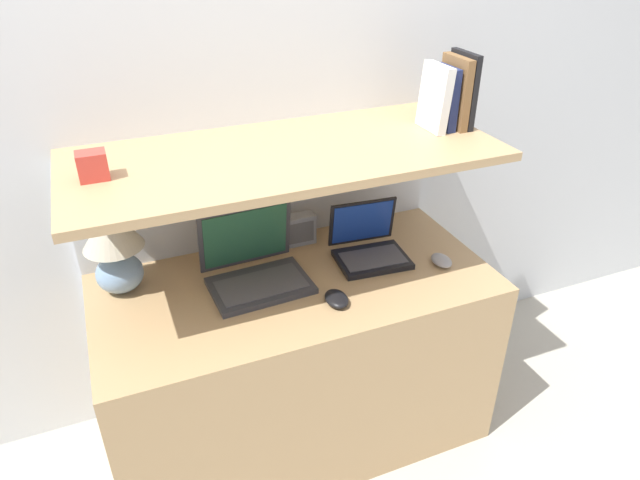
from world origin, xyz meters
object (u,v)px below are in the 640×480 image
(computer_mouse, at_px, (337,299))
(book_black, at_px, (462,90))
(shelf_gadget, at_px, (93,166))
(router_box, at_px, (299,229))
(laptop_small, at_px, (369,247))
(laptop_large, at_px, (255,268))
(second_mouse, at_px, (441,260))
(book_white, at_px, (435,98))
(book_navy, at_px, (445,98))
(book_brown, at_px, (455,92))
(table_lamp, at_px, (114,245))

(computer_mouse, relative_size, book_black, 0.43)
(computer_mouse, height_order, shelf_gadget, shelf_gadget)
(computer_mouse, height_order, router_box, router_box)
(laptop_small, xyz_separation_m, shelf_gadget, (-0.86, 0.02, 0.45))
(laptop_large, height_order, router_box, laptop_large)
(second_mouse, distance_m, router_box, 0.54)
(laptop_small, distance_m, book_white, 0.56)
(router_box, xyz_separation_m, book_navy, (0.47, -0.17, 0.49))
(book_brown, distance_m, book_navy, 0.04)
(laptop_large, xyz_separation_m, shelf_gadget, (-0.44, 0.01, 0.43))
(book_white, xyz_separation_m, shelf_gadget, (-1.09, 0.00, -0.07))
(table_lamp, xyz_separation_m, laptop_large, (0.43, -0.13, -0.12))
(laptop_small, bearing_deg, book_white, 4.60)
(second_mouse, xyz_separation_m, book_white, (0.01, 0.16, 0.54))
(computer_mouse, relative_size, book_brown, 0.45)
(shelf_gadget, bearing_deg, router_box, 14.58)
(second_mouse, height_order, router_box, router_box)
(laptop_large, distance_m, computer_mouse, 0.30)
(laptop_large, relative_size, laptop_small, 1.26)
(book_navy, bearing_deg, laptop_small, -176.06)
(computer_mouse, bearing_deg, book_brown, 23.68)
(second_mouse, bearing_deg, book_navy, 73.03)
(router_box, distance_m, book_white, 0.68)
(book_black, distance_m, book_white, 0.11)
(second_mouse, bearing_deg, book_white, 86.24)
(book_black, bearing_deg, laptop_large, -178.91)
(laptop_large, relative_size, second_mouse, 3.62)
(laptop_large, height_order, computer_mouse, laptop_large)
(laptop_large, xyz_separation_m, book_black, (0.76, 0.01, 0.52))
(laptop_small, bearing_deg, book_navy, 3.94)
(second_mouse, height_order, book_navy, book_navy)
(table_lamp, xyz_separation_m, router_box, (0.65, 0.06, -0.11))
(book_brown, height_order, book_white, book_brown)
(laptop_large, bearing_deg, computer_mouse, -46.67)
(laptop_large, bearing_deg, table_lamp, 163.55)
(laptop_small, relative_size, second_mouse, 2.87)
(laptop_large, bearing_deg, book_brown, 1.13)
(laptop_small, distance_m, router_box, 0.28)
(laptop_small, xyz_separation_m, book_brown, (0.31, 0.02, 0.52))
(laptop_small, distance_m, second_mouse, 0.26)
(book_black, xyz_separation_m, book_navy, (-0.07, -0.00, -0.02))
(table_lamp, distance_m, book_navy, 1.19)
(table_lamp, height_order, book_brown, book_brown)
(table_lamp, relative_size, router_box, 2.51)
(laptop_large, distance_m, book_white, 0.83)
(book_brown, relative_size, book_white, 1.08)
(computer_mouse, relative_size, router_box, 0.87)
(laptop_large, relative_size, computer_mouse, 3.20)
(book_brown, height_order, book_navy, book_brown)
(router_box, bearing_deg, book_brown, -18.79)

